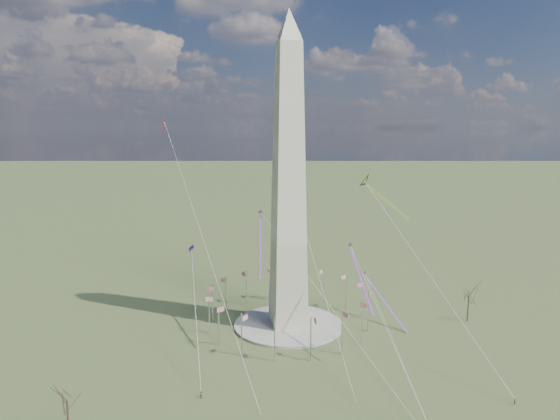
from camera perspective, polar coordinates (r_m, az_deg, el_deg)
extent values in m
plane|color=#435A2D|center=(170.34, 0.94, -13.10)|extent=(2000.00, 2000.00, 0.00)
cylinder|color=#AAA79C|center=(170.18, 0.94, -12.97)|extent=(36.00, 36.00, 0.80)
pyramid|color=beige|center=(160.43, 1.04, 20.40)|extent=(9.90, 9.90, 10.00)
cylinder|color=silver|center=(175.73, 9.33, -10.24)|extent=(0.36, 0.36, 13.00)
cube|color=red|center=(175.18, 9.22, -8.47)|extent=(2.40, 0.08, 1.50)
cylinder|color=silver|center=(183.76, 7.56, -9.31)|extent=(0.36, 0.36, 13.00)
cube|color=red|center=(183.05, 7.32, -7.64)|extent=(2.25, 0.99, 1.50)
cylinder|color=silver|center=(189.51, 5.04, -8.68)|extent=(0.36, 0.36, 13.00)
cube|color=red|center=(188.50, 4.71, -7.09)|extent=(1.75, 1.75, 1.50)
cylinder|color=silver|center=(192.32, 2.10, -8.38)|extent=(0.36, 0.36, 13.00)
cube|color=red|center=(190.94, 1.72, -6.85)|extent=(0.99, 2.25, 1.50)
cylinder|color=silver|center=(191.91, -0.96, -8.41)|extent=(0.36, 0.36, 13.00)
cube|color=red|center=(190.10, -1.35, -6.92)|extent=(0.08, 2.40, 1.50)
cylinder|color=silver|center=(188.31, -3.83, -8.79)|extent=(0.36, 0.36, 13.00)
cube|color=red|center=(186.08, -4.19, -7.30)|extent=(0.99, 2.25, 1.50)
cylinder|color=silver|center=(181.91, -6.19, -9.48)|extent=(0.36, 0.36, 13.00)
cube|color=red|center=(179.31, -6.48, -7.99)|extent=(1.75, 1.75, 1.50)
cylinder|color=silver|center=(173.45, -7.73, -10.46)|extent=(0.36, 0.36, 13.00)
cube|color=red|center=(170.56, -7.89, -8.93)|extent=(2.25, 0.99, 1.50)
cylinder|color=silver|center=(163.99, -8.09, -11.66)|extent=(0.36, 0.36, 13.00)
cube|color=red|center=(160.96, -8.09, -10.06)|extent=(2.40, 0.08, 1.50)
cylinder|color=silver|center=(154.94, -7.01, -12.92)|extent=(0.36, 0.36, 13.00)
cube|color=red|center=(151.95, -6.81, -11.23)|extent=(2.25, 0.99, 1.50)
cylinder|color=silver|center=(147.86, -4.40, -14.00)|extent=(0.36, 0.36, 13.00)
cube|color=red|center=(145.13, -4.01, -12.19)|extent=(1.75, 1.75, 1.50)
cylinder|color=silver|center=(144.18, -0.63, -14.60)|extent=(0.36, 0.36, 13.00)
cube|color=red|center=(141.91, -0.10, -12.68)|extent=(0.99, 2.25, 1.50)
cylinder|color=silver|center=(144.73, 3.53, -14.52)|extent=(0.36, 0.36, 13.00)
cube|color=red|center=(143.03, 4.06, -12.53)|extent=(0.08, 2.40, 1.50)
cylinder|color=silver|center=(149.38, 7.07, -13.79)|extent=(0.36, 0.36, 13.00)
cube|color=red|center=(148.22, 7.49, -11.78)|extent=(0.99, 2.25, 1.50)
cylinder|color=silver|center=(157.11, 9.31, -12.65)|extent=(0.36, 0.36, 13.00)
cube|color=red|center=(156.34, 9.55, -10.69)|extent=(1.75, 1.75, 1.50)
cylinder|color=silver|center=(166.41, 10.02, -11.40)|extent=(0.36, 0.36, 13.00)
cube|color=red|center=(165.85, 10.06, -9.52)|extent=(2.25, 0.99, 1.50)
cylinder|color=#403627|center=(183.86, 20.69, -10.49)|extent=(0.42, 0.42, 9.05)
cylinder|color=#403627|center=(125.22, -23.08, -20.82)|extent=(0.45, 0.45, 7.22)
imported|color=gray|center=(138.71, 25.23, -19.19)|extent=(0.67, 0.66, 1.57)
imported|color=gray|center=(130.94, -9.00, -20.13)|extent=(1.03, 0.96, 1.68)
cube|color=#D9BD0B|center=(174.01, 12.29, 0.97)|extent=(11.17, 11.18, 10.77)
cube|color=#D9BD0B|center=(172.18, 12.06, 0.89)|extent=(11.17, 11.18, 10.77)
cube|color=navy|center=(166.62, -10.10, -4.30)|extent=(1.68, 2.38, 2.18)
cube|color=red|center=(167.49, -10.06, -5.50)|extent=(0.88, 2.76, 7.51)
cube|color=red|center=(145.32, 9.27, -7.90)|extent=(1.96, 21.11, 13.22)
cube|color=red|center=(148.18, -2.24, -4.03)|extent=(4.70, 21.81, 13.83)
cube|color=red|center=(174.41, 12.06, -10.49)|extent=(6.87, 21.05, 13.66)
cube|color=red|center=(188.12, -13.11, 9.86)|extent=(1.20, 2.02, 1.76)
cube|color=red|center=(188.11, -13.08, 9.28)|extent=(0.70, 1.51, 4.03)
cube|color=silver|center=(206.97, -0.03, 7.40)|extent=(1.43, 2.00, 1.83)
cube|color=silver|center=(207.05, -0.03, 6.84)|extent=(0.60, 1.59, 4.21)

